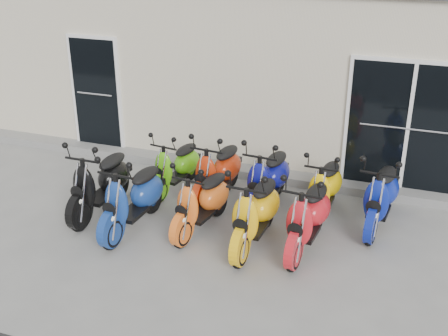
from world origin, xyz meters
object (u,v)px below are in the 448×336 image
Objects in this scene: scooter_back_yellow at (325,181)px; scooter_front_black at (100,174)px; scooter_front_blue at (132,190)px; scooter_front_red at (309,208)px; scooter_back_extra at (382,188)px; scooter_back_green at (176,160)px; scooter_front_orange_b at (256,204)px; scooter_back_blue at (268,172)px; scooter_back_red at (217,164)px; scooter_front_orange_a at (202,194)px.

scooter_front_black is at bearing -158.69° from scooter_back_yellow.
scooter_front_blue is 2.94m from scooter_back_yellow.
scooter_front_black is at bearing -174.80° from scooter_front_red.
scooter_back_green is at bearing -176.16° from scooter_back_extra.
scooter_back_blue is (-0.14, 1.14, -0.01)m from scooter_front_orange_b.
scooter_front_red is at bearing -24.91° from scooter_back_red.
scooter_back_blue is at bearing -172.22° from scooter_back_yellow.
scooter_front_black reaches higher than scooter_front_red.
scooter_back_extra is at bearing 52.93° from scooter_front_red.
scooter_back_blue reaches higher than scooter_front_red.
scooter_front_red is at bearing 13.88° from scooter_front_orange_b.
scooter_front_orange_a is at bearing 1.32° from scooter_front_black.
scooter_front_orange_b is 1.15m from scooter_back_blue.
scooter_front_red reaches higher than scooter_back_red.
scooter_front_blue is 2.15m from scooter_back_blue.
scooter_front_red is at bearing 9.23° from scooter_front_orange_a.
scooter_front_black is 1.15× the size of scooter_back_green.
scooter_front_blue is at bearing -153.16° from scooter_front_orange_a.
scooter_front_black is at bearing 179.73° from scooter_front_orange_b.
scooter_front_black is at bearing 161.20° from scooter_front_blue.
scooter_back_green is at bearing 55.58° from scooter_front_black.
scooter_front_blue is at bearing -84.15° from scooter_back_green.
scooter_back_extra is at bearing 24.09° from scooter_front_blue.
scooter_front_blue reaches higher than scooter_back_green.
scooter_back_yellow is (0.90, 0.08, -0.06)m from scooter_back_blue.
scooter_front_red is 1.01× the size of scooter_back_red.
scooter_back_extra is (4.17, 1.03, -0.02)m from scooter_front_black.
scooter_front_orange_b reaches higher than scooter_back_green.
scooter_back_blue reaches higher than scooter_back_yellow.
scooter_front_orange_b reaches higher than scooter_back_yellow.
scooter_front_orange_a is at bearing 173.36° from scooter_front_orange_b.
scooter_front_orange_a is 2.67m from scooter_back_extra.
scooter_front_blue reaches higher than scooter_back_blue.
scooter_front_orange_a is at bearing -77.31° from scooter_back_red.
scooter_front_orange_b reaches higher than scooter_back_red.
scooter_back_extra is at bearing 6.54° from scooter_back_green.
scooter_front_orange_b is at bearing -163.77° from scooter_front_red.
scooter_back_blue is at bearing 23.43° from scooter_front_black.
scooter_front_red is 1.12× the size of scooter_back_green.
scooter_back_green is 0.90× the size of scooter_back_extra.
scooter_back_green is at bearing 90.82° from scooter_front_blue.
scooter_back_blue reaches higher than scooter_front_orange_a.
scooter_back_red is at bearing -174.67° from scooter_back_extra.
scooter_front_blue is 2.57m from scooter_front_red.
scooter_front_orange_b is at bearing -43.62° from scooter_back_red.
scooter_back_yellow is at bearing 18.86° from scooter_front_black.
scooter_front_orange_b reaches higher than scooter_front_orange_a.
scooter_front_black is at bearing -170.42° from scooter_front_orange_a.
scooter_back_blue is at bearing -174.35° from scooter_back_extra.
scooter_front_orange_a is 0.88m from scooter_front_orange_b.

